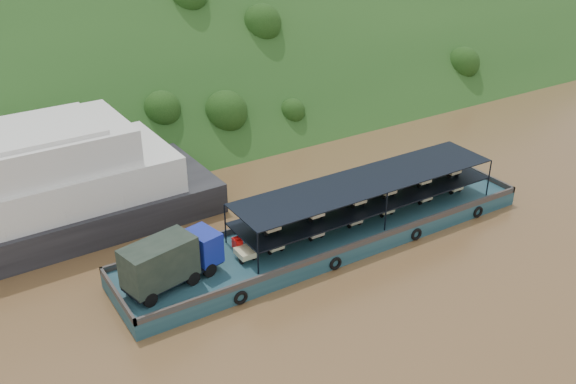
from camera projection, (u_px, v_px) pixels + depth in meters
ground at (328, 235)px, 52.44m from camera, size 160.00×160.00×0.00m
hillside at (161, 109)px, 79.63m from camera, size 140.00×39.60×39.60m
cargo_barge at (316, 234)px, 50.30m from camera, size 35.00×7.18×4.79m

